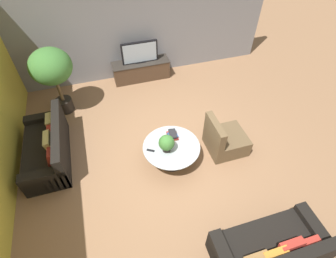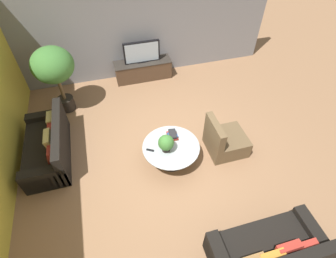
% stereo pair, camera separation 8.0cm
% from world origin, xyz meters
% --- Properties ---
extents(ground_plane, '(24.00, 24.00, 0.00)m').
position_xyz_m(ground_plane, '(0.00, 0.00, 0.00)').
color(ground_plane, '#8C6647').
extents(back_wall_stone, '(7.40, 0.12, 3.00)m').
position_xyz_m(back_wall_stone, '(0.00, 3.26, 1.50)').
color(back_wall_stone, slate).
rests_on(back_wall_stone, ground).
extents(media_console, '(1.61, 0.50, 0.54)m').
position_xyz_m(media_console, '(-0.02, 2.94, 0.28)').
color(media_console, '#473323').
rests_on(media_console, ground).
extents(television, '(0.99, 0.13, 0.60)m').
position_xyz_m(television, '(-0.02, 2.94, 0.83)').
color(television, black).
rests_on(television, media_console).
extents(coffee_table, '(1.17, 1.17, 0.44)m').
position_xyz_m(coffee_table, '(-0.09, -0.17, 0.31)').
color(coffee_table, black).
rests_on(coffee_table, ground).
extents(couch_by_wall, '(0.84, 1.80, 0.84)m').
position_xyz_m(couch_by_wall, '(-2.53, 0.64, 0.29)').
color(couch_by_wall, black).
rests_on(couch_by_wall, ground).
extents(couch_near_entry, '(1.76, 0.84, 0.84)m').
position_xyz_m(couch_near_entry, '(0.79, -2.52, 0.29)').
color(couch_near_entry, black).
rests_on(couch_near_entry, ground).
extents(armchair_wicker, '(0.80, 0.76, 0.86)m').
position_xyz_m(armchair_wicker, '(1.11, -0.20, 0.27)').
color(armchair_wicker, brown).
rests_on(armchair_wicker, ground).
extents(potted_palm_tall, '(0.95, 0.95, 1.70)m').
position_xyz_m(potted_palm_tall, '(-2.19, 2.14, 1.22)').
color(potted_palm_tall, black).
rests_on(potted_palm_tall, ground).
extents(potted_plant_tabletop, '(0.32, 0.32, 0.38)m').
position_xyz_m(potted_plant_tabletop, '(-0.21, -0.23, 0.65)').
color(potted_plant_tabletop, black).
rests_on(potted_plant_tabletop, coffee_table).
extents(book_stack, '(0.22, 0.29, 0.12)m').
position_xyz_m(book_stack, '(0.01, 0.07, 0.49)').
color(book_stack, gold).
rests_on(book_stack, coffee_table).
extents(remote_black, '(0.16, 0.12, 0.02)m').
position_xyz_m(remote_black, '(-0.52, -0.16, 0.45)').
color(remote_black, black).
rests_on(remote_black, coffee_table).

